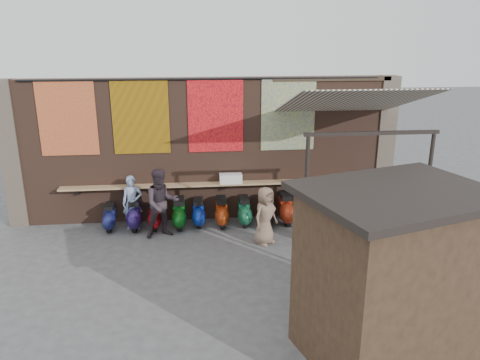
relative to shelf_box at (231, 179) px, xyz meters
The scene contains 35 objects.
ground 2.71m from the shelf_box, 106.61° to the right, with size 70.00×70.00×0.00m, color #474749.
brick_wall 1.09m from the shelf_box, 149.75° to the left, with size 10.00×0.40×4.00m, color brown.
pier_left 5.95m from the shelf_box, behind, with size 0.50×0.50×4.00m, color #4C4238.
pier_right 4.59m from the shelf_box, ahead, with size 0.50×0.50×4.00m, color #4C4238.
eating_counter 0.70m from the shelf_box, behind, with size 8.00×0.32×0.05m, color #9E7A51.
shelf_box is the anchor object (origin of this frame).
tapestry_redgold 4.63m from the shelf_box, behind, with size 1.50×0.02×2.00m, color maroon.
tapestry_sun 2.96m from the shelf_box, behind, with size 1.50×0.02×2.00m, color orange.
tapestry_orange 1.79m from the shelf_box, 155.00° to the left, with size 1.50×0.02×2.00m, color red.
tapestry_multi 2.38m from the shelf_box, ahead, with size 1.50×0.02×2.00m, color #2B46A0.
hang_rail 2.81m from the shelf_box, 166.08° to the left, with size 0.06×0.06×9.50m, color black.
scooter_stool_0 3.47m from the shelf_box, behind, with size 0.33×0.74×0.70m, color #171C52, non-canonical shape.
scooter_stool_1 2.80m from the shelf_box, behind, with size 0.39×0.86×0.82m, color #20144B, non-canonical shape.
scooter_stool_2 2.33m from the shelf_box, behind, with size 0.33×0.73×0.69m, color maroon, non-canonical shape.
scooter_stool_3 1.72m from the shelf_box, 167.03° to the right, with size 0.38×0.84×0.80m, color #0B5013, non-canonical shape.
scooter_stool_4 1.31m from the shelf_box, 164.39° to the right, with size 0.35×0.78×0.74m, color #0D2898, non-canonical shape.
scooter_stool_5 0.97m from the shelf_box, 132.87° to the right, with size 0.37×0.81×0.77m, color #952E0D, non-canonical shape.
scooter_stool_6 0.99m from the shelf_box, 44.13° to the right, with size 0.37×0.81×0.77m, color #165B3A, non-canonical shape.
scooter_stool_7 1.33m from the shelf_box, 18.69° to the right, with size 0.37×0.83×0.79m, color black, non-canonical shape.
scooter_stool_8 1.77m from the shelf_box, 12.53° to the right, with size 0.40×0.89×0.85m, color maroon, non-canonical shape.
scooter_stool_9 2.34m from the shelf_box, ahead, with size 0.37×0.82×0.78m, color navy, non-canonical shape.
diner_left 2.77m from the shelf_box, behind, with size 0.55×0.36×1.50m, color #7B8EB3.
diner_right 2.11m from the shelf_box, 154.37° to the right, with size 0.90×0.70×1.84m, color #30252D.
shopper_navy 3.93m from the shelf_box, 41.88° to the right, with size 1.07×0.45×1.83m, color black.
shopper_grey 4.84m from the shelf_box, 32.13° to the right, with size 0.97×0.56×1.50m, color slate.
shopper_tan 1.84m from the shelf_box, 65.77° to the right, with size 0.73×0.48×1.50m, color #816552.
market_stall 6.40m from the shelf_box, 71.45° to the right, with size 2.55×1.91×2.76m, color black.
stall_roof 6.59m from the shelf_box, 71.45° to the right, with size 2.86×2.20×0.12m, color black.
stall_sign 5.46m from the shelf_box, 71.18° to the right, with size 1.20×0.04×0.50m, color gold.
stall_shelf 5.42m from the shelf_box, 71.18° to the right, with size 2.12×0.10×0.06m, color #473321.
awning_canvas 3.89m from the shelf_box, 26.45° to the right, with size 3.20×3.40×0.03m, color beige.
awning_ledger 3.90m from the shelf_box, ahead, with size 3.30×0.08×0.12m, color #33261C.
awning_header 4.43m from the shelf_box, 45.86° to the right, with size 3.00×0.08×0.08m, color black.
awning_post_left 3.24m from the shelf_box, 64.01° to the right, with size 0.09×0.09×3.10m, color black.
awning_post_right 5.12m from the shelf_box, 34.53° to the right, with size 0.09×0.09×3.10m, color black.
Camera 1 is at (-0.37, -10.12, 5.12)m, focal length 35.00 mm.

